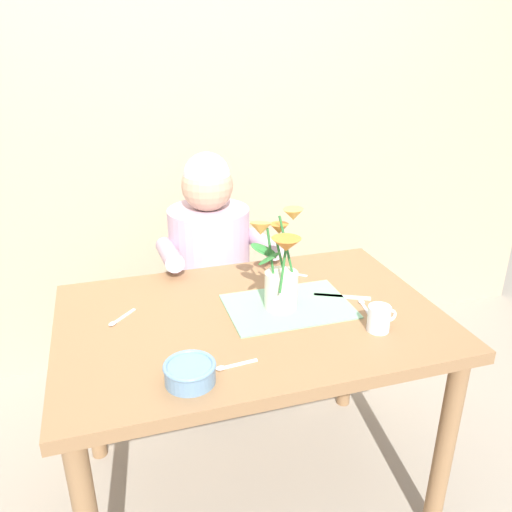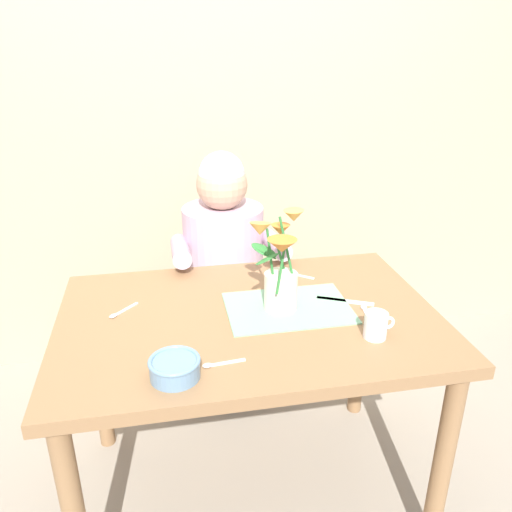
{
  "view_description": "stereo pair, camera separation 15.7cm",
  "coord_description": "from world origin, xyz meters",
  "px_view_note": "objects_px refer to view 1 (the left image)",
  "views": [
    {
      "loc": [
        -0.4,
        -1.36,
        1.55
      ],
      "look_at": [
        0.03,
        0.05,
        0.92
      ],
      "focal_mm": 35.83,
      "sensor_mm": 36.0,
      "label": 1
    },
    {
      "loc": [
        -0.25,
        -1.39,
        1.55
      ],
      "look_at": [
        0.03,
        0.05,
        0.92
      ],
      "focal_mm": 35.83,
      "sensor_mm": 36.0,
      "label": 2
    }
  ],
  "objects_px": {
    "dinner_knife": "(342,297)",
    "tea_cup": "(379,318)",
    "ceramic_bowl": "(190,372)",
    "flower_vase": "(280,270)",
    "seated_person": "(212,283)"
  },
  "relations": [
    {
      "from": "flower_vase",
      "to": "ceramic_bowl",
      "type": "distance_m",
      "value": 0.46
    },
    {
      "from": "dinner_knife",
      "to": "seated_person",
      "type": "bearing_deg",
      "value": 144.72
    },
    {
      "from": "flower_vase",
      "to": "ceramic_bowl",
      "type": "bearing_deg",
      "value": -139.93
    },
    {
      "from": "seated_person",
      "to": "dinner_knife",
      "type": "relative_size",
      "value": 5.97
    },
    {
      "from": "ceramic_bowl",
      "to": "dinner_knife",
      "type": "distance_m",
      "value": 0.65
    },
    {
      "from": "ceramic_bowl",
      "to": "dinner_knife",
      "type": "height_order",
      "value": "ceramic_bowl"
    },
    {
      "from": "tea_cup",
      "to": "ceramic_bowl",
      "type": "bearing_deg",
      "value": -171.95
    },
    {
      "from": "seated_person",
      "to": "ceramic_bowl",
      "type": "xyz_separation_m",
      "value": [
        -0.25,
        -0.9,
        0.21
      ]
    },
    {
      "from": "ceramic_bowl",
      "to": "tea_cup",
      "type": "distance_m",
      "value": 0.59
    },
    {
      "from": "flower_vase",
      "to": "tea_cup",
      "type": "relative_size",
      "value": 3.58
    },
    {
      "from": "flower_vase",
      "to": "tea_cup",
      "type": "xyz_separation_m",
      "value": [
        0.24,
        -0.21,
        -0.1
      ]
    },
    {
      "from": "dinner_knife",
      "to": "tea_cup",
      "type": "bearing_deg",
      "value": -61.4
    },
    {
      "from": "dinner_knife",
      "to": "flower_vase",
      "type": "bearing_deg",
      "value": -150.3
    },
    {
      "from": "seated_person",
      "to": "flower_vase",
      "type": "height_order",
      "value": "seated_person"
    },
    {
      "from": "flower_vase",
      "to": "tea_cup",
      "type": "distance_m",
      "value": 0.33
    }
  ]
}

